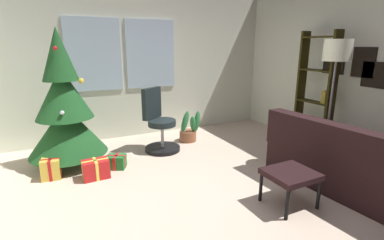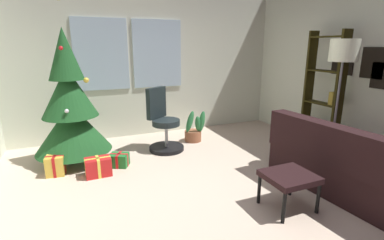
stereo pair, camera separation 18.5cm
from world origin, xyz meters
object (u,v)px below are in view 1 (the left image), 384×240
object	(u,v)px
couch	(363,166)
gift_box_gold	(51,169)
gift_box_red	(96,169)
potted_plant	(189,131)
floor_lamp	(336,60)
footstool	(290,176)
gift_box_green	(116,162)
bookshelf	(315,98)
office_chair	(159,127)
holiday_tree	(65,110)

from	to	relation	value
couch	gift_box_gold	size ratio (longest dim) A/B	7.13
gift_box_red	potted_plant	xyz separation A→B (m)	(1.69, 0.77, 0.08)
floor_lamp	couch	bearing A→B (deg)	-108.12
footstool	potted_plant	size ratio (longest dim) A/B	0.85
gift_box_green	bookshelf	bearing A→B (deg)	-10.13
gift_box_red	gift_box_green	xyz separation A→B (m)	(0.30, 0.20, -0.03)
gift_box_green	gift_box_gold	size ratio (longest dim) A/B	1.16
gift_box_red	footstool	bearing A→B (deg)	-41.94
gift_box_gold	potted_plant	bearing A→B (deg)	13.39
gift_box_gold	office_chair	world-z (taller)	office_chair
gift_box_gold	office_chair	xyz separation A→B (m)	(1.59, 0.35, 0.26)
bookshelf	holiday_tree	bearing A→B (deg)	164.59
couch	floor_lamp	xyz separation A→B (m)	(0.23, 0.71, 1.18)
gift_box_red	gift_box_green	size ratio (longest dim) A/B	1.06
gift_box_green	potted_plant	world-z (taller)	potted_plant
holiday_tree	potted_plant	xyz separation A→B (m)	(1.96, 0.11, -0.59)
footstool	holiday_tree	distance (m)	3.02
gift_box_green	gift_box_red	bearing A→B (deg)	-146.33
holiday_tree	gift_box_red	distance (m)	0.97
gift_box_gold	office_chair	size ratio (longest dim) A/B	0.27
footstool	couch	bearing A→B (deg)	-5.71
gift_box_gold	bookshelf	distance (m)	4.04
gift_box_green	bookshelf	size ratio (longest dim) A/B	0.17
office_chair	floor_lamp	xyz separation A→B (m)	(1.94, -1.55, 1.07)
couch	floor_lamp	size ratio (longest dim) A/B	1.10
couch	footstool	world-z (taller)	couch
holiday_tree	bookshelf	size ratio (longest dim) A/B	1.24
couch	footstool	distance (m)	1.05
footstool	holiday_tree	bearing A→B (deg)	132.11
bookshelf	potted_plant	bearing A→B (deg)	146.83
bookshelf	floor_lamp	size ratio (longest dim) A/B	1.09
floor_lamp	footstool	bearing A→B (deg)	-154.66
bookshelf	floor_lamp	world-z (taller)	bookshelf
gift_box_red	bookshelf	world-z (taller)	bookshelf
footstool	gift_box_gold	distance (m)	2.89
office_chair	floor_lamp	distance (m)	2.71
office_chair	footstool	bearing A→B (deg)	-72.92
gift_box_red	potted_plant	size ratio (longest dim) A/B	0.57
gift_box_red	gift_box_gold	distance (m)	0.57
holiday_tree	couch	bearing A→B (deg)	-37.28
footstool	gift_box_green	bearing A→B (deg)	129.37
gift_box_red	floor_lamp	size ratio (longest dim) A/B	0.19
holiday_tree	floor_lamp	distance (m)	3.72
gift_box_green	holiday_tree	bearing A→B (deg)	140.77
bookshelf	potted_plant	size ratio (longest dim) A/B	3.24
couch	floor_lamp	distance (m)	1.40
office_chair	potted_plant	xyz separation A→B (m)	(0.62, 0.17, -0.20)
couch	floor_lamp	world-z (taller)	floor_lamp
holiday_tree	office_chair	size ratio (longest dim) A/B	2.31
couch	holiday_tree	distance (m)	3.87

